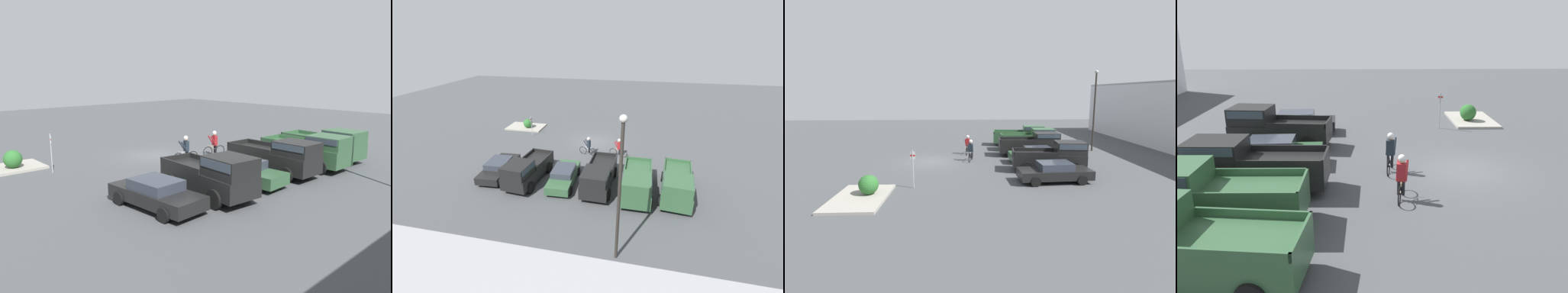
# 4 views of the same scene
# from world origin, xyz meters

# --- Properties ---
(ground_plane) EXTENTS (80.00, 80.00, 0.00)m
(ground_plane) POSITION_xyz_m (0.00, 0.00, 0.00)
(ground_plane) COLOR #424447
(pickup_truck_0) EXTENTS (2.62, 5.59, 2.14)m
(pickup_truck_0) POSITION_xyz_m (-7.65, 9.08, 1.10)
(pickup_truck_0) COLOR #2D5133
(pickup_truck_0) RESTS_ON ground_plane
(pickup_truck_1) EXTENTS (2.28, 5.29, 2.14)m
(pickup_truck_1) POSITION_xyz_m (-4.89, 9.44, 1.12)
(pickup_truck_1) COLOR #2D5133
(pickup_truck_1) RESTS_ON ground_plane
(pickup_truck_2) EXTENTS (2.25, 5.41, 2.10)m
(pickup_truck_2) POSITION_xyz_m (-2.08, 9.05, 1.10)
(pickup_truck_2) COLOR black
(pickup_truck_2) RESTS_ON ground_plane
(sedan_0) EXTENTS (2.07, 4.67, 1.30)m
(sedan_0) POSITION_xyz_m (0.71, 8.80, 0.66)
(sedan_0) COLOR #2D5133
(sedan_0) RESTS_ON ground_plane
(pickup_truck_3) EXTENTS (2.48, 5.33, 2.18)m
(pickup_truck_3) POSITION_xyz_m (3.55, 9.41, 1.14)
(pickup_truck_3) COLOR black
(pickup_truck_3) RESTS_ON ground_plane
(sedan_1) EXTENTS (2.21, 4.72, 1.30)m
(sedan_1) POSITION_xyz_m (6.31, 8.62, 0.66)
(sedan_1) COLOR black
(sedan_1) RESTS_ON ground_plane
(cyclist_0) EXTENTS (1.83, 0.54, 1.82)m
(cyclist_0) POSITION_xyz_m (-0.11, 3.33, 0.93)
(cyclist_0) COLOR black
(cyclist_0) RESTS_ON ground_plane
(cyclist_1) EXTENTS (1.74, 0.54, 1.81)m
(cyclist_1) POSITION_xyz_m (-2.98, 3.09, 0.93)
(cyclist_1) COLOR black
(cyclist_1) RESTS_ON ground_plane
(fire_lane_sign) EXTENTS (0.09, 0.30, 2.32)m
(fire_lane_sign) POSITION_xyz_m (7.20, -0.21, 1.41)
(fire_lane_sign) COLOR #9E9EA3
(fire_lane_sign) RESTS_ON ground_plane
(lamppost) EXTENTS (0.36, 0.36, 7.79)m
(lamppost) POSITION_xyz_m (-4.11, 15.37, 4.50)
(lamppost) COLOR #2D2823
(lamppost) RESTS_ON ground_plane
(curb_island) EXTENTS (4.39, 2.81, 0.15)m
(curb_island) POSITION_xyz_m (9.11, -2.77, 0.07)
(curb_island) COLOR gray
(curb_island) RESTS_ON ground_plane
(shrub) EXTENTS (1.08, 1.08, 1.08)m
(shrub) POSITION_xyz_m (8.67, -2.40, 0.69)
(shrub) COLOR #286028
(shrub) RESTS_ON curb_island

